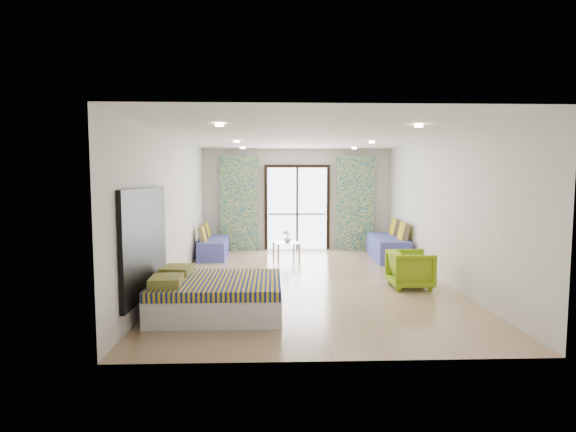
{
  "coord_description": "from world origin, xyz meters",
  "views": [
    {
      "loc": [
        -0.67,
        -8.35,
        1.96
      ],
      "look_at": [
        -0.35,
        0.86,
        1.15
      ],
      "focal_mm": 28.0,
      "sensor_mm": 36.0,
      "label": 1
    }
  ],
  "objects_px": {
    "daybed_left": "(213,247)",
    "armchair": "(410,267)",
    "bed": "(216,296)",
    "daybed_right": "(389,247)",
    "coffee_table": "(286,244)"
  },
  "relations": [
    {
      "from": "daybed_left",
      "to": "daybed_right",
      "type": "relative_size",
      "value": 0.86
    },
    {
      "from": "daybed_left",
      "to": "coffee_table",
      "type": "distance_m",
      "value": 1.79
    },
    {
      "from": "bed",
      "to": "coffee_table",
      "type": "bearing_deg",
      "value": 75.35
    },
    {
      "from": "daybed_left",
      "to": "coffee_table",
      "type": "relative_size",
      "value": 2.35
    },
    {
      "from": "bed",
      "to": "coffee_table",
      "type": "relative_size",
      "value": 2.59
    },
    {
      "from": "daybed_left",
      "to": "armchair",
      "type": "xyz_separation_m",
      "value": [
        3.88,
        -3.17,
        0.11
      ]
    },
    {
      "from": "daybed_left",
      "to": "daybed_right",
      "type": "xyz_separation_m",
      "value": [
        4.23,
        -0.34,
        0.04
      ]
    },
    {
      "from": "coffee_table",
      "to": "armchair",
      "type": "xyz_separation_m",
      "value": [
        2.1,
        -2.96,
        0.02
      ]
    },
    {
      "from": "daybed_left",
      "to": "daybed_right",
      "type": "distance_m",
      "value": 4.24
    },
    {
      "from": "daybed_right",
      "to": "coffee_table",
      "type": "xyz_separation_m",
      "value": [
        -2.45,
        0.12,
        0.06
      ]
    },
    {
      "from": "bed",
      "to": "daybed_right",
      "type": "height_order",
      "value": "daybed_right"
    },
    {
      "from": "bed",
      "to": "coffee_table",
      "type": "xyz_separation_m",
      "value": [
        1.14,
        4.35,
        0.08
      ]
    },
    {
      "from": "armchair",
      "to": "bed",
      "type": "bearing_deg",
      "value": 112.74
    },
    {
      "from": "coffee_table",
      "to": "armchair",
      "type": "height_order",
      "value": "armchair"
    },
    {
      "from": "bed",
      "to": "armchair",
      "type": "height_order",
      "value": "armchair"
    }
  ]
}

